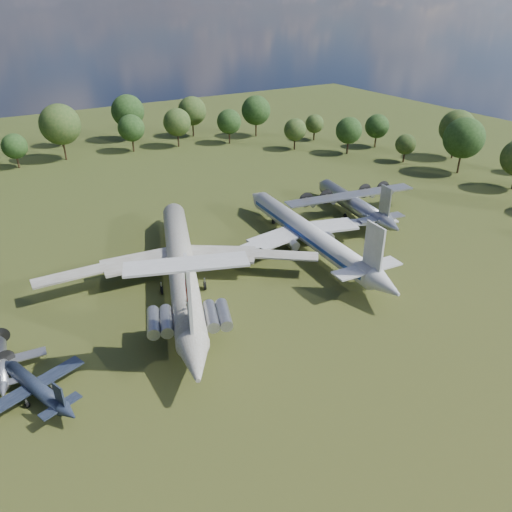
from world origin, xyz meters
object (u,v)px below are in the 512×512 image
small_prop_west (37,390)px  an12_transport (352,205)px  person_on_il62 (188,303)px  small_prop_northwest (2,365)px  il62_airliner (181,269)px  tu104_jet (309,237)px

small_prop_west → an12_transport: bearing=-1.3°
an12_transport → small_prop_west: (-66.68, -22.88, -0.93)m
small_prop_west → person_on_il62: person_on_il62 is taller
an12_transport → small_prop_west: 70.50m
small_prop_northwest → an12_transport: bearing=18.1°
an12_transport → person_on_il62: (-47.47, -22.94, 4.48)m
il62_airliner → small_prop_northwest: il62_airliner is taller
il62_airliner → small_prop_west: (-24.57, -14.98, -1.64)m
il62_airliner → small_prop_west: bearing=-129.0°
an12_transport → person_on_il62: 52.92m
tu104_jet → il62_airliner: bearing=-177.0°
an12_transport → small_prop_west: size_ratio=1.96×
an12_transport → small_prop_northwest: an12_transport is taller
il62_airliner → tu104_jet: il62_airliner is taller
small_prop_west → person_on_il62: size_ratio=9.03×
small_prop_west → small_prop_northwest: (-2.85, 6.90, -0.19)m
small_prop_northwest → il62_airliner: bearing=21.6°
il62_airliner → tu104_jet: size_ratio=1.15×
small_prop_west → small_prop_northwest: small_prop_west is taller
small_prop_west → small_prop_northwest: size_ratio=1.18×
il62_airliner → small_prop_northwest: 28.64m
small_prop_west → person_on_il62: (19.21, -0.06, 5.41)m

